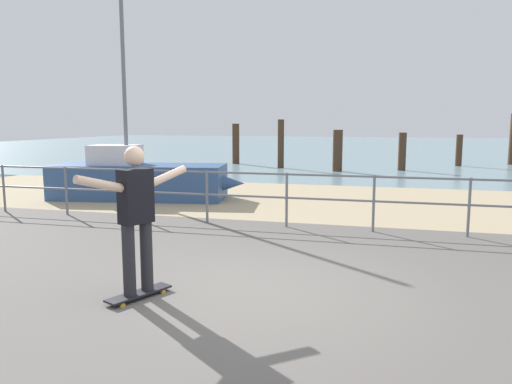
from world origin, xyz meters
name	(u,v)px	position (x,y,z in m)	size (l,w,h in m)	color
ground_plane	(243,327)	(0.00, -1.00, 0.00)	(24.00, 10.00, 0.04)	#605B56
beach_strip	(333,201)	(0.00, 7.00, 0.00)	(24.00, 6.00, 0.04)	tan
sea_surface	(372,147)	(0.00, 35.00, 0.00)	(72.00, 50.00, 0.04)	#75939E
railing_fence	(207,188)	(-2.10, 3.60, 0.70)	(12.80, 0.05, 1.05)	slate
sailboat	(145,179)	(-4.73, 6.05, 0.52)	(5.06, 2.08, 5.32)	#335184
skateboard	(139,294)	(-1.35, -0.58, 0.07)	(0.52, 0.81, 0.08)	black
skateboarder	(136,211)	(-1.35, -0.58, 1.02)	(0.68, 1.35, 1.65)	#26262B
groyne_post_0	(236,144)	(-5.68, 16.93, 0.95)	(0.33, 0.33, 1.90)	#422D1E
groyne_post_1	(281,144)	(-3.18, 15.38, 1.04)	(0.27, 0.27, 2.08)	#422D1E
groyne_post_2	(338,151)	(-0.67, 14.54, 0.84)	(0.38, 0.38, 1.67)	#422D1E
groyne_post_3	(402,152)	(1.83, 15.60, 0.78)	(0.31, 0.31, 1.55)	#422D1E
groyne_post_4	(459,151)	(4.33, 18.34, 0.71)	(0.28, 0.28, 1.42)	#422D1E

